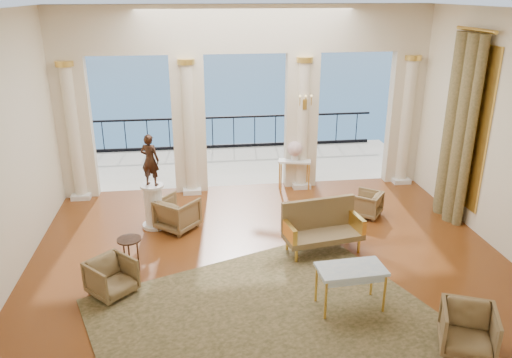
{
  "coord_description": "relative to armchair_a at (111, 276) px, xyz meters",
  "views": [
    {
      "loc": [
        -1.34,
        -8.13,
        4.78
      ],
      "look_at": [
        -0.18,
        0.6,
        1.45
      ],
      "focal_mm": 35.0,
      "sensor_mm": 36.0,
      "label": 1
    }
  ],
  "objects": [
    {
      "name": "floor",
      "position": [
        2.78,
        0.69,
        -0.35
      ],
      "size": [
        9.0,
        9.0,
        0.0
      ],
      "primitive_type": "plane",
      "color": "#451E08",
      "rests_on": "ground"
    },
    {
      "name": "room_walls",
      "position": [
        2.78,
        -0.42,
        2.53
      ],
      "size": [
        9.0,
        9.0,
        9.0
      ],
      "color": "white",
      "rests_on": "ground"
    },
    {
      "name": "arcade",
      "position": [
        2.78,
        4.52,
        2.24
      ],
      "size": [
        9.0,
        0.56,
        4.5
      ],
      "color": "beige",
      "rests_on": "ground"
    },
    {
      "name": "terrace",
      "position": [
        2.78,
        6.49,
        -0.4
      ],
      "size": [
        10.0,
        3.6,
        0.1
      ],
      "primitive_type": "cube",
      "color": "beige",
      "rests_on": "ground"
    },
    {
      "name": "balustrade",
      "position": [
        2.78,
        8.09,
        0.06
      ],
      "size": [
        9.0,
        0.06,
        1.03
      ],
      "color": "black",
      "rests_on": "terrace"
    },
    {
      "name": "palm_tree",
      "position": [
        4.78,
        7.29,
        3.75
      ],
      "size": [
        2.0,
        2.0,
        4.5
      ],
      "color": "#4C3823",
      "rests_on": "terrace"
    },
    {
      "name": "sea",
      "position": [
        2.78,
        60.69,
        -6.35
      ],
      "size": [
        160.0,
        160.0,
        0.0
      ],
      "primitive_type": "plane",
      "color": "#295F91",
      "rests_on": "ground"
    },
    {
      "name": "curtain",
      "position": [
        7.07,
        2.19,
        1.67
      ],
      "size": [
        0.33,
        1.4,
        4.09
      ],
      "color": "brown",
      "rests_on": "ground"
    },
    {
      "name": "window_frame",
      "position": [
        7.25,
        2.19,
        1.75
      ],
      "size": [
        0.04,
        1.6,
        3.4
      ],
      "primitive_type": "cube",
      "color": "gold",
      "rests_on": "room_walls"
    },
    {
      "name": "wall_sconce",
      "position": [
        4.18,
        4.2,
        1.88
      ],
      "size": [
        0.3,
        0.11,
        0.33
      ],
      "color": "gold",
      "rests_on": "arcade"
    },
    {
      "name": "rug",
      "position": [
        2.44,
        -1.08,
        -0.34
      ],
      "size": [
        6.03,
        5.38,
        0.02
      ],
      "primitive_type": "cube",
      "rotation": [
        0.0,
        0.0,
        0.36
      ],
      "color": "#2F3419",
      "rests_on": "ground"
    },
    {
      "name": "armchair_a",
      "position": [
        0.0,
        0.0,
        0.0
      ],
      "size": [
        0.92,
        0.92,
        0.69
      ],
      "primitive_type": "imported",
      "rotation": [
        0.0,
        0.0,
        0.76
      ],
      "color": "#42311A",
      "rests_on": "ground"
    },
    {
      "name": "armchair_b",
      "position": [
        5.14,
        -2.11,
        0.03
      ],
      "size": [
        0.93,
        0.91,
        0.74
      ],
      "primitive_type": "imported",
      "rotation": [
        0.0,
        0.0,
        -0.41
      ],
      "color": "#42311A",
      "rests_on": "ground"
    },
    {
      "name": "armchair_c",
      "position": [
        5.26,
        2.44,
        -0.03
      ],
      "size": [
        0.82,
        0.82,
        0.62
      ],
      "primitive_type": "imported",
      "rotation": [
        0.0,
        0.0,
        -2.23
      ],
      "color": "#42311A",
      "rests_on": "ground"
    },
    {
      "name": "armchair_d",
      "position": [
        1.06,
        2.33,
        0.04
      ],
      "size": [
        1.02,
        1.02,
        0.77
      ],
      "primitive_type": "imported",
      "rotation": [
        0.0,
        0.0,
        2.45
      ],
      "color": "#42311A",
      "rests_on": "ground"
    },
    {
      "name": "settee",
      "position": [
        3.85,
        1.05,
        0.15
      ],
      "size": [
        1.6,
        0.89,
        1.0
      ],
      "rotation": [
        0.0,
        0.0,
        0.17
      ],
      "color": "#42311A",
      "rests_on": "ground"
    },
    {
      "name": "game_table",
      "position": [
        3.81,
        -0.9,
        0.3
      ],
      "size": [
        1.09,
        0.64,
        0.72
      ],
      "rotation": [
        0.0,
        0.0,
        0.06
      ],
      "color": "#A9C3DA",
      "rests_on": "ground"
    },
    {
      "name": "pedestal",
      "position": [
        0.56,
        2.49,
        0.12
      ],
      "size": [
        0.53,
        0.53,
        0.97
      ],
      "color": "silver",
      "rests_on": "ground"
    },
    {
      "name": "statue",
      "position": [
        0.56,
        2.49,
        1.17
      ],
      "size": [
        0.47,
        0.4,
        1.1
      ],
      "primitive_type": "imported",
      "rotation": [
        0.0,
        0.0,
        2.74
      ],
      "color": "#321F16",
      "rests_on": "pedestal"
    },
    {
      "name": "console_table",
      "position": [
        3.98,
        4.24,
        0.29
      ],
      "size": [
        0.86,
        0.5,
        0.77
      ],
      "rotation": [
        0.0,
        0.0,
        -0.24
      ],
      "color": "silver",
      "rests_on": "ground"
    },
    {
      "name": "urn",
      "position": [
        3.98,
        4.24,
        0.71
      ],
      "size": [
        0.38,
        0.38,
        0.5
      ],
      "color": "silver",
      "rests_on": "console_table"
    },
    {
      "name": "side_table",
      "position": [
        0.26,
        0.61,
        0.25
      ],
      "size": [
        0.43,
        0.43,
        0.7
      ],
      "color": "black",
      "rests_on": "ground"
    }
  ]
}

